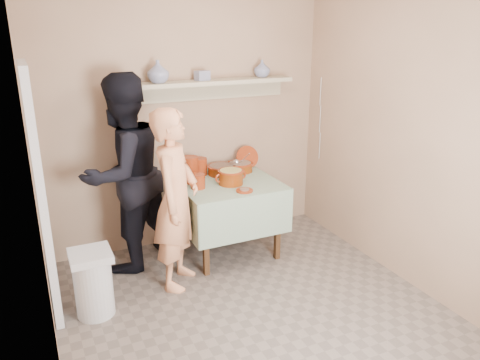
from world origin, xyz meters
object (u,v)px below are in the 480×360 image
person_helper (124,174)px  cazuela_rice (231,176)px  person_cook (176,200)px  trash_bin (93,283)px  serving_table (227,192)px

person_helper → cazuela_rice: size_ratio=5.63×
person_cook → person_helper: person_helper is taller
person_helper → trash_bin: 1.06m
person_cook → serving_table: (0.65, 0.40, -0.16)m
person_helper → cazuela_rice: 1.01m
person_helper → trash_bin: bearing=28.4°
serving_table → person_cook: bearing=-148.7°
cazuela_rice → trash_bin: 1.61m
person_cook → cazuela_rice: size_ratio=4.88×
trash_bin → person_cook: bearing=13.8°
serving_table → cazuela_rice: bearing=-88.0°
person_cook → cazuela_rice: 0.72m
cazuela_rice → serving_table: bearing=92.0°
person_cook → trash_bin: (-0.77, -0.19, -0.52)m
person_helper → serving_table: (0.98, -0.13, -0.29)m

